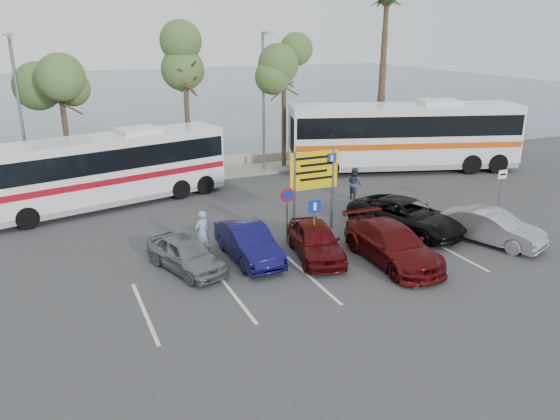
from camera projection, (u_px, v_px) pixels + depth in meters
name	position (u px, v px, depth m)	size (l,w,h in m)	color
ground	(328.00, 262.00, 20.40)	(120.00, 120.00, 0.00)	#363639
kerb_strip	(215.00, 174.00, 32.52)	(44.00, 2.40, 0.15)	gray
seawall	(205.00, 163.00, 34.18)	(48.00, 0.80, 0.60)	#A29881
sea	(111.00, 94.00, 72.42)	(140.00, 140.00, 0.00)	#3F5A66
tree_left	(59.00, 77.00, 27.56)	(3.20, 3.20, 7.20)	#382619
tree_mid	(184.00, 60.00, 29.86)	(3.20, 3.20, 8.00)	#382619
tree_right	(284.00, 67.00, 32.32)	(3.20, 3.20, 7.40)	#382619
palm_tree	(387.00, 2.00, 33.85)	(4.80, 4.80, 11.20)	#382619
street_lamp_left	(20.00, 108.00, 26.82)	(0.45, 1.15, 8.01)	slate
street_lamp_right	(264.00, 95.00, 31.82)	(0.45, 1.15, 8.01)	slate
direction_sign	(314.00, 177.00, 22.79)	(2.20, 0.12, 3.60)	slate
sign_no_stop	(287.00, 206.00, 21.74)	(0.60, 0.08, 2.35)	slate
sign_parking	(314.00, 220.00, 20.55)	(0.50, 0.07, 2.25)	slate
sign_taxi	(501.00, 187.00, 25.02)	(0.50, 0.07, 2.20)	slate
lane_markings	(313.00, 278.00, 19.10)	(12.02, 4.20, 0.01)	silver
coach_bus_left	(107.00, 172.00, 26.47)	(11.99, 5.15, 3.66)	silver
coach_bus_right	(403.00, 138.00, 33.07)	(13.97, 6.99, 4.28)	silver
car_silver_a	(186.00, 254.00, 19.58)	(1.47, 3.66, 1.25)	slate
car_blue	(249.00, 243.00, 20.49)	(1.41, 4.06, 1.34)	#0F0E43
car_maroon	(392.00, 244.00, 20.24)	(1.98, 4.88, 1.42)	#520D0E
car_red	(316.00, 241.00, 20.68)	(1.59, 3.96, 1.35)	#4B0A0D
suv_black	(406.00, 216.00, 23.25)	(2.36, 5.13, 1.42)	black
car_silver_b	(492.00, 227.00, 22.05)	(1.43, 4.11, 1.35)	#95959B
pedestrian_near	(202.00, 233.00, 20.86)	(0.64, 0.42, 1.77)	#809DBB
pedestrian_far	(355.00, 183.00, 27.73)	(0.81, 0.63, 1.66)	#353C4F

